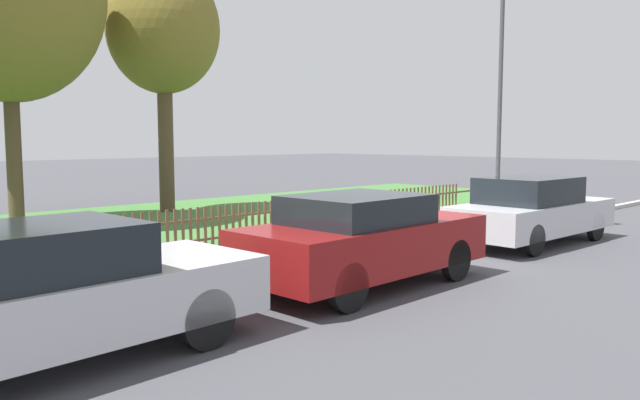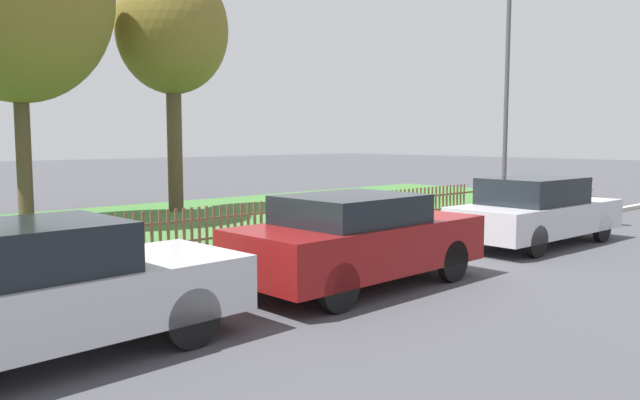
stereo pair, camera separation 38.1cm
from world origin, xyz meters
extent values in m
plane|color=#424247|center=(0.00, 0.00, 0.00)|extent=(120.00, 120.00, 0.00)
cube|color=#B2ADA3|center=(0.00, 0.10, 0.06)|extent=(31.32, 0.20, 0.12)
cube|color=#3D7033|center=(0.00, 7.64, 0.01)|extent=(31.32, 9.44, 0.01)
cube|color=brown|center=(0.00, 2.95, 0.26)|extent=(31.32, 0.03, 0.05)
cube|color=brown|center=(0.00, 2.95, 0.67)|extent=(31.32, 0.03, 0.05)
cube|color=brown|center=(-5.96, 2.92, 0.47)|extent=(0.06, 0.03, 0.93)
cube|color=brown|center=(-5.79, 2.92, 0.47)|extent=(0.06, 0.03, 0.93)
cube|color=brown|center=(-5.62, 2.92, 0.47)|extent=(0.06, 0.03, 0.93)
cube|color=brown|center=(-5.44, 2.92, 0.47)|extent=(0.06, 0.03, 0.93)
cube|color=brown|center=(-5.27, 2.92, 0.47)|extent=(0.06, 0.03, 0.93)
cube|color=brown|center=(-5.10, 2.92, 0.47)|extent=(0.06, 0.03, 0.93)
cube|color=brown|center=(-4.92, 2.92, 0.47)|extent=(0.06, 0.03, 0.93)
cube|color=brown|center=(-4.75, 2.92, 0.47)|extent=(0.06, 0.03, 0.93)
cube|color=brown|center=(-4.58, 2.92, 0.47)|extent=(0.06, 0.03, 0.93)
cube|color=brown|center=(-4.41, 2.92, 0.47)|extent=(0.06, 0.03, 0.93)
cube|color=brown|center=(-4.23, 2.92, 0.47)|extent=(0.06, 0.03, 0.93)
cube|color=brown|center=(-4.06, 2.92, 0.47)|extent=(0.06, 0.03, 0.93)
cube|color=brown|center=(-3.89, 2.92, 0.47)|extent=(0.06, 0.03, 0.93)
cube|color=brown|center=(-3.71, 2.92, 0.47)|extent=(0.06, 0.03, 0.93)
cube|color=brown|center=(-3.54, 2.92, 0.47)|extent=(0.06, 0.03, 0.93)
cube|color=brown|center=(-3.37, 2.92, 0.47)|extent=(0.06, 0.03, 0.93)
cube|color=brown|center=(-3.20, 2.92, 0.47)|extent=(0.06, 0.03, 0.93)
cube|color=brown|center=(-3.02, 2.92, 0.47)|extent=(0.06, 0.03, 0.93)
cube|color=brown|center=(-2.85, 2.92, 0.47)|extent=(0.06, 0.03, 0.93)
cube|color=brown|center=(-2.68, 2.92, 0.47)|extent=(0.06, 0.03, 0.93)
cube|color=brown|center=(-2.51, 2.92, 0.47)|extent=(0.06, 0.03, 0.93)
cube|color=brown|center=(-2.33, 2.92, 0.47)|extent=(0.06, 0.03, 0.93)
cube|color=brown|center=(-2.16, 2.92, 0.47)|extent=(0.06, 0.03, 0.93)
cube|color=brown|center=(-1.99, 2.92, 0.47)|extent=(0.06, 0.03, 0.93)
cube|color=brown|center=(-1.81, 2.92, 0.47)|extent=(0.06, 0.03, 0.93)
cube|color=brown|center=(-1.64, 2.92, 0.47)|extent=(0.06, 0.03, 0.93)
cube|color=brown|center=(-1.47, 2.92, 0.47)|extent=(0.06, 0.03, 0.93)
cube|color=brown|center=(-1.30, 2.92, 0.47)|extent=(0.06, 0.03, 0.93)
cube|color=brown|center=(-1.12, 2.92, 0.47)|extent=(0.06, 0.03, 0.93)
cube|color=brown|center=(-0.95, 2.92, 0.47)|extent=(0.06, 0.03, 0.93)
cube|color=brown|center=(-0.78, 2.92, 0.47)|extent=(0.06, 0.03, 0.93)
cube|color=brown|center=(-0.60, 2.92, 0.47)|extent=(0.06, 0.03, 0.93)
cube|color=brown|center=(-0.43, 2.92, 0.47)|extent=(0.06, 0.03, 0.93)
cube|color=brown|center=(-0.26, 2.92, 0.47)|extent=(0.06, 0.03, 0.93)
cube|color=brown|center=(-0.09, 2.92, 0.47)|extent=(0.06, 0.03, 0.93)
cube|color=brown|center=(0.09, 2.92, 0.47)|extent=(0.06, 0.03, 0.93)
cube|color=brown|center=(0.26, 2.92, 0.47)|extent=(0.06, 0.03, 0.93)
cube|color=brown|center=(0.43, 2.92, 0.47)|extent=(0.06, 0.03, 0.93)
cube|color=brown|center=(0.60, 2.92, 0.47)|extent=(0.06, 0.03, 0.93)
cube|color=brown|center=(0.78, 2.92, 0.47)|extent=(0.06, 0.03, 0.93)
cube|color=brown|center=(0.95, 2.92, 0.47)|extent=(0.06, 0.03, 0.93)
cube|color=brown|center=(1.12, 2.92, 0.47)|extent=(0.06, 0.03, 0.93)
cube|color=brown|center=(1.30, 2.92, 0.47)|extent=(0.06, 0.03, 0.93)
cube|color=brown|center=(1.47, 2.92, 0.47)|extent=(0.06, 0.03, 0.93)
cube|color=brown|center=(1.64, 2.92, 0.47)|extent=(0.06, 0.03, 0.93)
cube|color=brown|center=(1.81, 2.92, 0.47)|extent=(0.06, 0.03, 0.93)
cube|color=brown|center=(1.99, 2.92, 0.47)|extent=(0.06, 0.03, 0.93)
cube|color=brown|center=(2.16, 2.92, 0.47)|extent=(0.06, 0.03, 0.93)
cube|color=brown|center=(2.33, 2.92, 0.47)|extent=(0.06, 0.03, 0.93)
cube|color=brown|center=(2.51, 2.92, 0.47)|extent=(0.06, 0.03, 0.93)
cube|color=brown|center=(2.68, 2.92, 0.47)|extent=(0.06, 0.03, 0.93)
cube|color=brown|center=(2.85, 2.92, 0.47)|extent=(0.06, 0.03, 0.93)
cube|color=brown|center=(3.02, 2.92, 0.47)|extent=(0.06, 0.03, 0.93)
cube|color=brown|center=(3.20, 2.92, 0.47)|extent=(0.06, 0.03, 0.93)
cube|color=brown|center=(3.37, 2.92, 0.47)|extent=(0.06, 0.03, 0.93)
cube|color=brown|center=(3.54, 2.92, 0.47)|extent=(0.06, 0.03, 0.93)
cube|color=brown|center=(3.71, 2.92, 0.47)|extent=(0.06, 0.03, 0.93)
cube|color=brown|center=(3.89, 2.92, 0.47)|extent=(0.06, 0.03, 0.93)
cube|color=brown|center=(4.06, 2.92, 0.47)|extent=(0.06, 0.03, 0.93)
cube|color=brown|center=(4.23, 2.92, 0.47)|extent=(0.06, 0.03, 0.93)
cube|color=brown|center=(4.41, 2.92, 0.47)|extent=(0.06, 0.03, 0.93)
cube|color=brown|center=(4.58, 2.92, 0.47)|extent=(0.06, 0.03, 0.93)
cube|color=brown|center=(4.75, 2.92, 0.47)|extent=(0.06, 0.03, 0.93)
cube|color=brown|center=(4.92, 2.92, 0.47)|extent=(0.06, 0.03, 0.93)
cube|color=brown|center=(5.10, 2.92, 0.47)|extent=(0.06, 0.03, 0.93)
cube|color=brown|center=(5.27, 2.92, 0.47)|extent=(0.06, 0.03, 0.93)
cube|color=brown|center=(5.44, 2.92, 0.47)|extent=(0.06, 0.03, 0.93)
cube|color=brown|center=(5.62, 2.92, 0.47)|extent=(0.06, 0.03, 0.93)
cube|color=brown|center=(5.79, 2.92, 0.47)|extent=(0.06, 0.03, 0.93)
cube|color=brown|center=(5.96, 2.92, 0.47)|extent=(0.06, 0.03, 0.93)
cube|color=brown|center=(6.13, 2.92, 0.47)|extent=(0.06, 0.03, 0.93)
cube|color=brown|center=(6.31, 2.92, 0.47)|extent=(0.06, 0.03, 0.93)
cube|color=brown|center=(6.48, 2.92, 0.47)|extent=(0.06, 0.03, 0.93)
cube|color=brown|center=(6.65, 2.92, 0.47)|extent=(0.06, 0.03, 0.93)
cube|color=brown|center=(6.82, 2.92, 0.47)|extent=(0.06, 0.03, 0.93)
cube|color=#BCBCC1|center=(-6.88, -1.28, 0.61)|extent=(4.55, 1.83, 0.64)
cube|color=black|center=(-7.10, -1.29, 1.19)|extent=(2.21, 1.58, 0.52)
cylinder|color=black|center=(-5.52, -0.47, 0.34)|extent=(0.68, 0.17, 0.68)
cylinder|color=black|center=(-5.46, -1.99, 0.34)|extent=(0.68, 0.17, 0.68)
cube|color=maroon|center=(-2.02, -1.23, 0.65)|extent=(4.21, 1.87, 0.72)
cube|color=black|center=(-2.23, -1.24, 1.22)|extent=(2.04, 1.65, 0.43)
cylinder|color=black|center=(-0.74, -0.38, 0.34)|extent=(0.68, 0.15, 0.67)
cylinder|color=black|center=(-0.71, -2.04, 0.34)|extent=(0.68, 0.15, 0.67)
cylinder|color=black|center=(-3.34, -0.43, 0.34)|extent=(0.68, 0.15, 0.67)
cylinder|color=black|center=(-3.31, -2.08, 0.34)|extent=(0.68, 0.15, 0.67)
cube|color=#BCBCC1|center=(3.56, -1.19, 0.59)|extent=(4.52, 1.80, 0.64)
cube|color=black|center=(3.34, -1.18, 1.18)|extent=(2.18, 1.58, 0.56)
cylinder|color=black|center=(4.97, -0.45, 0.32)|extent=(0.64, 0.16, 0.63)
cylinder|color=black|center=(4.93, -2.00, 0.32)|extent=(0.64, 0.16, 0.63)
cylinder|color=black|center=(2.19, -0.38, 0.32)|extent=(0.64, 0.16, 0.63)
cylinder|color=black|center=(2.15, -1.93, 0.32)|extent=(0.64, 0.16, 0.63)
cylinder|color=black|center=(0.74, 1.45, 0.31)|extent=(0.63, 0.11, 0.63)
cylinder|color=black|center=(-0.57, 1.46, 0.31)|extent=(0.63, 0.11, 0.63)
ellipsoid|color=#9EA0A8|center=(0.08, 1.45, 0.69)|extent=(1.73, 0.58, 0.89)
ellipsoid|color=#9EA0A8|center=(0.49, 1.45, 0.93)|extent=(0.41, 0.70, 0.41)
cylinder|color=brown|center=(-3.54, 9.54, 2.23)|extent=(0.39, 0.39, 4.46)
cylinder|color=brown|center=(0.99, 9.68, 2.27)|extent=(0.47, 0.47, 4.55)
ellipsoid|color=olive|center=(0.99, 9.68, 5.63)|extent=(3.44, 3.44, 3.95)
cylinder|color=#47474C|center=(5.10, 0.57, 2.98)|extent=(0.11, 0.11, 5.95)
camera|label=1|loc=(-9.21, -7.56, 2.29)|focal=35.00mm
camera|label=2|loc=(-8.93, -7.82, 2.29)|focal=35.00mm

